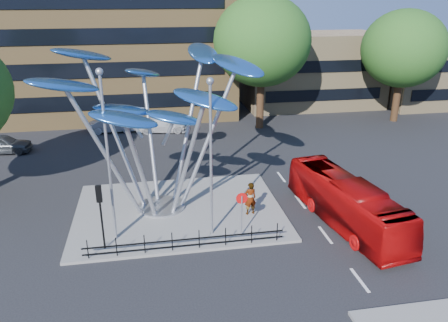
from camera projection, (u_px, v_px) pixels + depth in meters
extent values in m
plane|color=black|center=(211.00, 269.00, 20.45)|extent=(120.00, 120.00, 0.00)
cube|color=slate|center=(179.00, 211.00, 25.77)|extent=(12.00, 9.00, 0.15)
cube|color=tan|center=(312.00, 70.00, 49.18)|extent=(15.00, 8.00, 8.00)
cube|color=tan|center=(434.00, 74.00, 49.80)|extent=(12.00, 8.00, 7.00)
cylinder|color=black|center=(260.00, 98.00, 40.94)|extent=(0.70, 0.70, 5.72)
ellipsoid|color=#154C17|center=(262.00, 41.00, 39.06)|extent=(8.80, 8.80, 8.10)
cylinder|color=black|center=(397.00, 96.00, 43.33)|extent=(0.70, 0.70, 5.06)
ellipsoid|color=#154C17|center=(404.00, 49.00, 41.68)|extent=(8.00, 8.00, 7.36)
cylinder|color=#9EA0A5|center=(162.00, 206.00, 26.02)|extent=(2.80, 2.80, 0.12)
cylinder|color=#9EA0A5|center=(136.00, 150.00, 23.89)|extent=(0.24, 0.24, 7.80)
ellipsoid|color=blue|center=(63.00, 85.00, 21.05)|extent=(3.92, 2.95, 1.39)
cylinder|color=#9EA0A5|center=(152.00, 164.00, 23.91)|extent=(0.24, 0.24, 6.40)
ellipsoid|color=blue|center=(123.00, 119.00, 20.54)|extent=(3.47, 1.78, 1.31)
cylinder|color=#9EA0A5|center=(170.00, 156.00, 24.15)|extent=(0.24, 0.24, 7.00)
ellipsoid|color=blue|center=(205.00, 99.00, 21.71)|extent=(3.81, 3.11, 1.36)
cylinder|color=#9EA0A5|center=(179.00, 141.00, 24.76)|extent=(0.24, 0.24, 8.20)
ellipsoid|color=blue|center=(237.00, 65.00, 24.21)|extent=(3.52, 4.06, 1.44)
cylinder|color=#9EA0A5|center=(171.00, 133.00, 25.45)|extent=(0.24, 0.24, 8.60)
ellipsoid|color=blue|center=(203.00, 53.00, 26.10)|extent=(2.21, 3.79, 1.39)
cylinder|color=#9EA0A5|center=(154.00, 143.00, 25.60)|extent=(0.24, 0.24, 7.40)
ellipsoid|color=blue|center=(143.00, 73.00, 26.59)|extent=(3.02, 3.71, 1.34)
cylinder|color=#9EA0A5|center=(140.00, 136.00, 24.66)|extent=(0.24, 0.24, 8.80)
ellipsoid|color=blue|center=(82.00, 54.00, 23.91)|extent=(3.88, 3.60, 1.42)
ellipsoid|color=blue|center=(123.00, 110.00, 23.77)|extent=(3.40, 1.96, 1.13)
ellipsoid|color=blue|center=(173.00, 118.00, 23.81)|extent=(3.39, 2.16, 1.11)
cylinder|color=#9EA0A5|center=(109.00, 161.00, 21.35)|extent=(0.14, 0.14, 8.50)
sphere|color=#9EA0A5|center=(99.00, 72.00, 19.78)|extent=(0.36, 0.36, 0.36)
cylinder|color=#9EA0A5|center=(211.00, 163.00, 21.80)|extent=(0.14, 0.14, 8.00)
sphere|color=#9EA0A5|center=(210.00, 81.00, 20.31)|extent=(0.36, 0.36, 0.36)
cylinder|color=black|center=(102.00, 220.00, 21.31)|extent=(0.10, 0.10, 3.20)
cube|color=black|center=(99.00, 194.00, 20.80)|extent=(0.28, 0.18, 0.85)
sphere|color=#FF0C0C|center=(98.00, 189.00, 20.70)|extent=(0.18, 0.18, 0.18)
cylinder|color=#9EA0A5|center=(242.00, 216.00, 22.61)|extent=(0.08, 0.08, 2.30)
cylinder|color=red|center=(242.00, 198.00, 22.27)|extent=(0.60, 0.04, 0.60)
cube|color=white|center=(242.00, 198.00, 22.29)|extent=(0.42, 0.03, 0.10)
cylinder|color=black|center=(88.00, 249.00, 20.85)|extent=(0.05, 0.05, 1.00)
cylinder|color=black|center=(116.00, 247.00, 21.07)|extent=(0.05, 0.05, 1.00)
cylinder|color=black|center=(145.00, 244.00, 21.29)|extent=(0.05, 0.05, 1.00)
cylinder|color=black|center=(172.00, 242.00, 21.51)|extent=(0.05, 0.05, 1.00)
cylinder|color=black|center=(199.00, 239.00, 21.73)|extent=(0.05, 0.05, 1.00)
cylinder|color=black|center=(226.00, 237.00, 21.95)|extent=(0.05, 0.05, 1.00)
cylinder|color=black|center=(252.00, 234.00, 22.16)|extent=(0.05, 0.05, 1.00)
cylinder|color=black|center=(277.00, 232.00, 22.38)|extent=(0.05, 0.05, 1.00)
cube|color=black|center=(186.00, 239.00, 21.60)|extent=(10.00, 0.06, 0.06)
cube|color=black|center=(186.00, 245.00, 21.73)|extent=(10.00, 0.06, 0.06)
imported|color=#9E0708|center=(346.00, 202.00, 24.06)|extent=(3.62, 9.76, 2.66)
imported|color=gray|center=(250.00, 198.00, 24.93)|extent=(0.78, 0.58, 1.96)
imported|color=#414549|center=(2.00, 144.00, 35.05)|extent=(4.60, 2.12, 1.53)
imported|color=#A3A4AA|center=(113.00, 125.00, 40.39)|extent=(4.26, 1.63, 1.38)
imported|color=silver|center=(162.00, 125.00, 40.51)|extent=(4.88, 2.43, 1.36)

